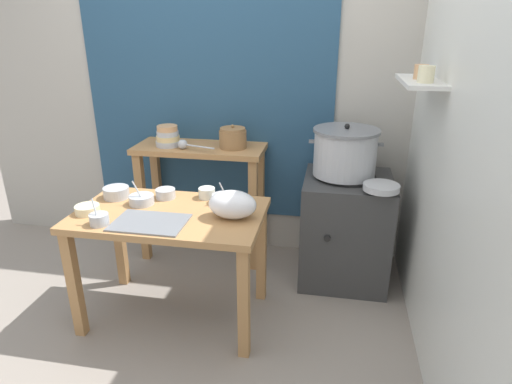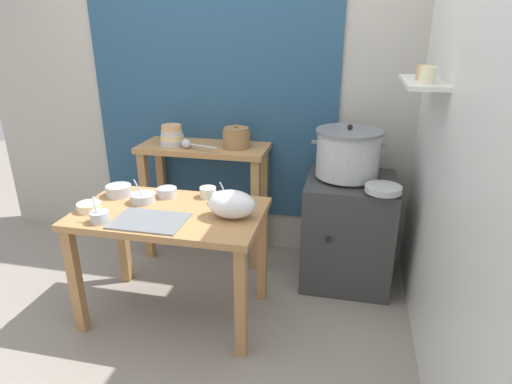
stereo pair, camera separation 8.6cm
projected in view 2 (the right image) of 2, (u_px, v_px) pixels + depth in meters
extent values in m
plane|color=gray|center=(192.00, 318.00, 2.75)|extent=(9.00, 9.00, 0.00)
cube|color=#B2ADA3|center=(246.00, 87.00, 3.26)|extent=(4.40, 0.10, 2.60)
cube|color=navy|center=(212.00, 80.00, 3.24)|extent=(1.90, 0.02, 2.10)
cube|color=silver|center=(455.00, 118.00, 2.18)|extent=(0.10, 3.20, 2.60)
cube|color=silver|center=(422.00, 82.00, 2.34)|extent=(0.20, 0.56, 0.02)
cylinder|color=beige|center=(428.00, 75.00, 2.18)|extent=(0.08, 0.08, 0.08)
cylinder|color=tan|center=(423.00, 72.00, 2.32)|extent=(0.08, 0.08, 0.08)
cube|color=#B27F4C|center=(170.00, 213.00, 2.56)|extent=(1.10, 0.66, 0.04)
cube|color=#B27F4C|center=(75.00, 281.00, 2.53)|extent=(0.06, 0.06, 0.68)
cube|color=#B27F4C|center=(241.00, 303.00, 2.33)|extent=(0.06, 0.06, 0.68)
cube|color=#B27F4C|center=(123.00, 238.00, 3.04)|extent=(0.06, 0.06, 0.68)
cube|color=#B27F4C|center=(262.00, 253.00, 2.84)|extent=(0.06, 0.06, 0.68)
cube|color=#B27F4C|center=(204.00, 148.00, 3.22)|extent=(0.96, 0.40, 0.04)
cube|color=#B27F4C|center=(147.00, 206.00, 3.34)|extent=(0.06, 0.06, 0.86)
cube|color=#B27F4C|center=(256.00, 217.00, 3.16)|extent=(0.06, 0.06, 0.86)
cube|color=#B27F4C|center=(163.00, 193.00, 3.61)|extent=(0.06, 0.06, 0.86)
cube|color=#B27F4C|center=(264.00, 201.00, 3.43)|extent=(0.06, 0.06, 0.86)
cube|color=#383838|center=(348.00, 230.00, 3.07)|extent=(0.60, 0.60, 0.76)
cylinder|color=black|center=(352.00, 178.00, 2.92)|extent=(0.36, 0.36, 0.02)
cylinder|color=black|center=(328.00, 239.00, 2.79)|extent=(0.04, 0.02, 0.04)
cylinder|color=#B7BABF|center=(348.00, 155.00, 2.89)|extent=(0.42, 0.42, 0.30)
cylinder|color=slate|center=(350.00, 131.00, 2.83)|extent=(0.44, 0.44, 0.02)
sphere|color=black|center=(350.00, 127.00, 2.82)|extent=(0.04, 0.04, 0.04)
cube|color=slate|center=(314.00, 142.00, 2.91)|extent=(0.04, 0.02, 0.02)
cube|color=slate|center=(384.00, 146.00, 2.82)|extent=(0.04, 0.02, 0.02)
cylinder|color=olive|center=(236.00, 139.00, 3.14)|extent=(0.20, 0.20, 0.13)
cylinder|color=olive|center=(236.00, 129.00, 3.11)|extent=(0.18, 0.18, 0.02)
sphere|color=olive|center=(236.00, 126.00, 3.10)|extent=(0.02, 0.02, 0.02)
cylinder|color=#B7BABF|center=(173.00, 142.00, 3.22)|extent=(0.18, 0.18, 0.04)
cylinder|color=#E5C684|center=(172.00, 137.00, 3.20)|extent=(0.17, 0.17, 0.04)
cylinder|color=#B7BABF|center=(172.00, 132.00, 3.19)|extent=(0.16, 0.16, 0.03)
cylinder|color=tan|center=(171.00, 128.00, 3.18)|extent=(0.15, 0.15, 0.04)
sphere|color=#B7BABF|center=(186.00, 144.00, 3.13)|extent=(0.07, 0.07, 0.07)
cylinder|color=#B7BABF|center=(203.00, 146.00, 3.06)|extent=(0.22, 0.07, 0.01)
cube|color=slate|center=(149.00, 221.00, 2.40)|extent=(0.40, 0.28, 0.01)
ellipsoid|color=white|center=(232.00, 204.00, 2.43)|extent=(0.27, 0.19, 0.16)
cylinder|color=#B7BABF|center=(383.00, 189.00, 2.66)|extent=(0.22, 0.22, 0.04)
cylinder|color=#B7BABF|center=(224.00, 198.00, 2.65)|extent=(0.14, 0.14, 0.05)
cylinder|color=maroon|center=(224.00, 195.00, 2.65)|extent=(0.12, 0.12, 0.01)
cylinder|color=#B7BABF|center=(225.00, 192.00, 2.62)|extent=(0.06, 0.04, 0.14)
cylinder|color=#B7BABF|center=(119.00, 191.00, 2.75)|extent=(0.16, 0.16, 0.07)
cylinder|color=#337238|center=(118.00, 186.00, 2.74)|extent=(0.14, 0.14, 0.01)
cylinder|color=silver|center=(208.00, 192.00, 2.73)|extent=(0.10, 0.10, 0.06)
cylinder|color=#337238|center=(208.00, 188.00, 2.72)|extent=(0.09, 0.09, 0.01)
cylinder|color=#B7BABF|center=(167.00, 192.00, 2.74)|extent=(0.12, 0.12, 0.06)
cylinder|color=brown|center=(167.00, 189.00, 2.73)|extent=(0.10, 0.10, 0.01)
cylinder|color=beige|center=(89.00, 207.00, 2.54)|extent=(0.14, 0.14, 0.05)
cylinder|color=beige|center=(89.00, 204.00, 2.53)|extent=(0.12, 0.12, 0.01)
cylinder|color=#B7BABF|center=(143.00, 198.00, 2.65)|extent=(0.15, 0.15, 0.06)
cylinder|color=#BFB28C|center=(143.00, 195.00, 2.64)|extent=(0.13, 0.13, 0.01)
cylinder|color=#B7BABF|center=(140.00, 192.00, 2.62)|extent=(0.09, 0.02, 0.15)
cylinder|color=#B7BABF|center=(100.00, 217.00, 2.39)|extent=(0.10, 0.10, 0.06)
cylinder|color=#BFB28C|center=(99.00, 213.00, 2.38)|extent=(0.09, 0.09, 0.01)
cylinder|color=#B7BABF|center=(96.00, 210.00, 2.36)|extent=(0.06, 0.06, 0.15)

